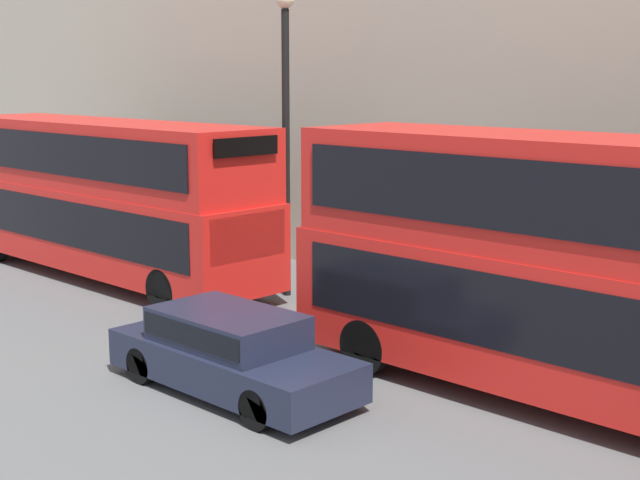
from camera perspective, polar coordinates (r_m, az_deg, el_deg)
bus_leading at (r=14.32m, az=18.01°, el=-1.56°), size 2.59×11.04×4.32m
bus_second_in_queue at (r=23.77m, az=-13.60°, el=3.03°), size 2.59×11.17×4.08m
car_hatchback at (r=15.06m, az=-5.74°, el=-7.00°), size 1.79×4.63×1.38m
street_lamp at (r=20.96m, az=-2.20°, el=8.13°), size 0.44×0.44×7.16m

